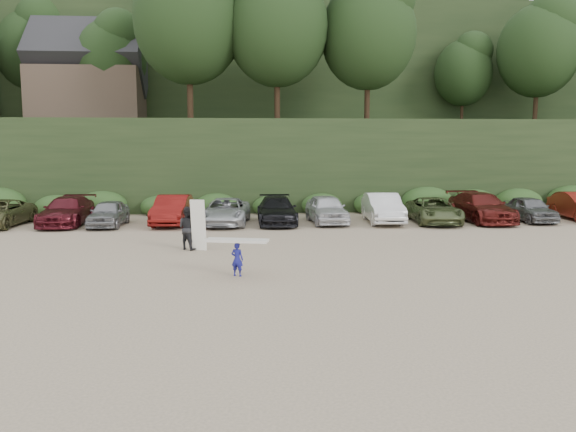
{
  "coord_description": "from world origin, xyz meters",
  "views": [
    {
      "loc": [
        -0.23,
        -20.61,
        4.25
      ],
      "look_at": [
        1.53,
        3.0,
        1.3
      ],
      "focal_mm": 35.0,
      "sensor_mm": 36.0,
      "label": 1
    }
  ],
  "objects": [
    {
      "name": "parked_cars",
      "position": [
        0.16,
        10.0,
        0.76
      ],
      "size": [
        40.12,
        5.92,
        1.64
      ],
      "color": "#B9B9BE",
      "rests_on": "ground"
    },
    {
      "name": "ground",
      "position": [
        0.0,
        0.0,
        0.0
      ],
      "size": [
        120.0,
        120.0,
        0.0
      ],
      "primitive_type": "plane",
      "color": "tan",
      "rests_on": "ground"
    },
    {
      "name": "child_surfer",
      "position": [
        -0.55,
        -2.44,
        0.84
      ],
      "size": [
        2.13,
        1.03,
        1.23
      ],
      "color": "navy",
      "rests_on": "ground"
    },
    {
      "name": "hillside_backdrop",
      "position": [
        -0.26,
        35.93,
        11.22
      ],
      "size": [
        90.0,
        41.5,
        28.0
      ],
      "color": "black",
      "rests_on": "ground"
    },
    {
      "name": "adult_surfer",
      "position": [
        -2.61,
        2.5,
        0.91
      ],
      "size": [
        1.33,
        1.07,
        2.11
      ],
      "color": "black",
      "rests_on": "ground"
    }
  ]
}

